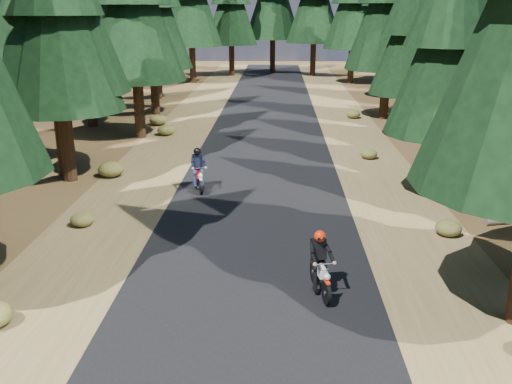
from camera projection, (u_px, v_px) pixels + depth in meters
ground at (254, 247)px, 15.60m from camera, size 120.00×120.00×0.00m
road at (260, 191)px, 20.36m from camera, size 6.00×100.00×0.01m
shoulder_l at (132, 190)px, 20.53m from camera, size 3.20×100.00×0.01m
shoulder_r at (389, 193)px, 20.19m from camera, size 3.20×100.00×0.01m
log_near at (476, 166)px, 23.06m from camera, size 4.77×1.59×0.32m
understory_shrubs at (276, 165)px, 22.91m from camera, size 14.43×29.07×0.61m
rider_lead at (320, 273)px, 12.89m from camera, size 0.80×1.71×1.47m
rider_follow at (199, 176)px, 20.38m from camera, size 0.94×1.78×1.52m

